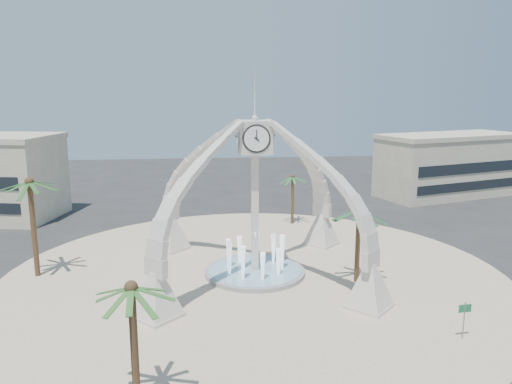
{
  "coord_description": "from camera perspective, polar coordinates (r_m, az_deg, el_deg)",
  "views": [
    {
      "loc": [
        -3.75,
        -37.72,
        14.6
      ],
      "look_at": [
        0.29,
        2.0,
        6.37
      ],
      "focal_mm": 35.0,
      "sensor_mm": 36.0,
      "label": 1
    }
  ],
  "objects": [
    {
      "name": "palm_east",
      "position": [
        38.2,
        11.71,
        -2.14
      ],
      "size": [
        4.42,
        4.42,
        6.5
      ],
      "rotation": [
        0.0,
        0.0,
        0.1
      ],
      "color": "brown",
      "rests_on": "ground"
    },
    {
      "name": "building_ne",
      "position": [
        74.6,
        21.19,
        2.94
      ],
      "size": [
        21.87,
        14.17,
        8.6
      ],
      "rotation": [
        0.0,
        0.0,
        0.31
      ],
      "color": "beige",
      "rests_on": "ground"
    },
    {
      "name": "clock_tower",
      "position": [
        38.77,
        -0.13,
        -0.43
      ],
      "size": [
        17.94,
        17.94,
        16.3
      ],
      "color": "beige",
      "rests_on": "ground"
    },
    {
      "name": "plaza",
      "position": [
        40.61,
        -0.12,
        -9.37
      ],
      "size": [
        40.0,
        40.0,
        0.06
      ],
      "primitive_type": "cylinder",
      "color": "beige",
      "rests_on": "ground"
    },
    {
      "name": "street_sign",
      "position": [
        32.57,
        22.73,
        -12.64
      ],
      "size": [
        0.87,
        0.12,
        2.38
      ],
      "rotation": [
        0.0,
        0.0,
        0.1
      ],
      "color": "slate",
      "rests_on": "ground"
    },
    {
      "name": "palm_south",
      "position": [
        23.47,
        -14.07,
        -10.73
      ],
      "size": [
        4.7,
        4.7,
        6.63
      ],
      "rotation": [
        0.0,
        0.0,
        -0.22
      ],
      "color": "brown",
      "rests_on": "ground"
    },
    {
      "name": "fountain",
      "position": [
        40.52,
        -0.12,
        -9.03
      ],
      "size": [
        8.0,
        8.0,
        3.62
      ],
      "color": "#9A9A9D",
      "rests_on": "ground"
    },
    {
      "name": "palm_north",
      "position": [
        54.35,
        4.23,
        1.67
      ],
      "size": [
        3.62,
        3.62,
        5.92
      ],
      "rotation": [
        0.0,
        0.0,
        -0.1
      ],
      "color": "brown",
      "rests_on": "ground"
    },
    {
      "name": "palm_west",
      "position": [
        41.99,
        -24.48,
        0.9
      ],
      "size": [
        5.76,
        5.76,
        8.49
      ],
      "rotation": [
        0.0,
        0.0,
        0.43
      ],
      "color": "brown",
      "rests_on": "ground"
    },
    {
      "name": "ground",
      "position": [
        40.62,
        -0.12,
        -9.41
      ],
      "size": [
        140.0,
        140.0,
        0.0
      ],
      "primitive_type": "plane",
      "color": "#282828",
      "rests_on": "ground"
    }
  ]
}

